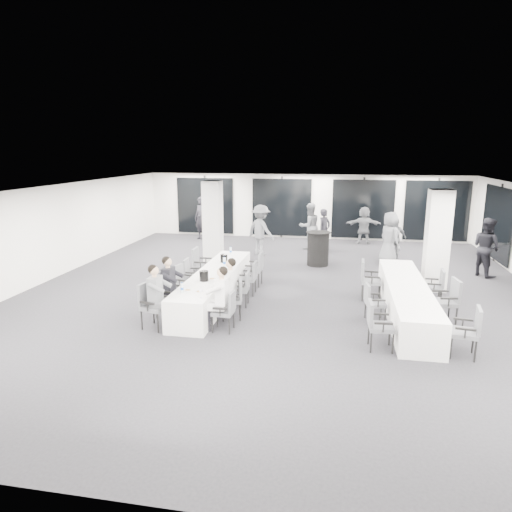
{
  "coord_description": "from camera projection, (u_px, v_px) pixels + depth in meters",
  "views": [
    {
      "loc": [
        1.53,
        -11.98,
        3.84
      ],
      "look_at": [
        -0.64,
        -0.2,
        1.04
      ],
      "focal_mm": 32.0,
      "sensor_mm": 36.0,
      "label": 1
    }
  ],
  "objects": [
    {
      "name": "chair_main_left_second",
      "position": [
        165.0,
        291.0,
        10.71
      ],
      "size": [
        0.54,
        0.6,
        1.03
      ],
      "rotation": [
        0.0,
        0.0,
        -1.62
      ],
      "color": "#4B4E52",
      "rests_on": "floor"
    },
    {
      "name": "water_bottle_c",
      "position": [
        231.0,
        251.0,
        13.77
      ],
      "size": [
        0.07,
        0.07,
        0.21
      ],
      "primitive_type": "cylinder",
      "color": "silver",
      "rests_on": "banquet_table_main"
    },
    {
      "name": "plate_c",
      "position": [
        212.0,
        279.0,
        11.13
      ],
      "size": [
        0.19,
        0.19,
        0.03
      ],
      "color": "white",
      "rests_on": "banquet_table_main"
    },
    {
      "name": "chair_side_left_mid",
      "position": [
        372.0,
        300.0,
        10.36
      ],
      "size": [
        0.51,
        0.54,
        0.88
      ],
      "rotation": [
        0.0,
        0.0,
        -1.41
      ],
      "color": "#4B4E52",
      "rests_on": "floor"
    },
    {
      "name": "standing_guest_b",
      "position": [
        310.0,
        223.0,
        17.85
      ],
      "size": [
        1.16,
        1.04,
        2.05
      ],
      "primitive_type": "imported",
      "rotation": [
        0.0,
        0.0,
        3.71
      ],
      "color": "slate",
      "rests_on": "floor"
    },
    {
      "name": "column_left",
      "position": [
        213.0,
        221.0,
        15.86
      ],
      "size": [
        0.6,
        0.6,
        2.8
      ],
      "primitive_type": "cube",
      "color": "silver",
      "rests_on": "floor"
    },
    {
      "name": "plate_a",
      "position": [
        188.0,
        290.0,
        10.23
      ],
      "size": [
        0.19,
        0.19,
        0.03
      ],
      "color": "white",
      "rests_on": "banquet_table_main"
    },
    {
      "name": "chair_main_right_near",
      "position": [
        227.0,
        309.0,
        9.79
      ],
      "size": [
        0.46,
        0.51,
        0.89
      ],
      "rotation": [
        0.0,
        0.0,
        1.55
      ],
      "color": "#4B4E52",
      "rests_on": "floor"
    },
    {
      "name": "banquet_table_main",
      "position": [
        215.0,
        286.0,
        11.89
      ],
      "size": [
        0.9,
        5.0,
        0.75
      ],
      "primitive_type": "cube",
      "color": "silver",
      "rests_on": "floor"
    },
    {
      "name": "chair_side_right_far",
      "position": [
        436.0,
        285.0,
        11.49
      ],
      "size": [
        0.48,
        0.53,
        0.91
      ],
      "rotation": [
        0.0,
        0.0,
        1.52
      ],
      "color": "#4B4E52",
      "rests_on": "floor"
    },
    {
      "name": "standing_guest_d",
      "position": [
        395.0,
        236.0,
        16.05
      ],
      "size": [
        1.16,
        0.99,
        1.72
      ],
      "primitive_type": "imported",
      "rotation": [
        0.0,
        0.0,
        3.65
      ],
      "color": "slate",
      "rests_on": "floor"
    },
    {
      "name": "seated_guest_c",
      "position": [
        219.0,
        295.0,
        9.75
      ],
      "size": [
        0.5,
        0.38,
        1.44
      ],
      "rotation": [
        0.0,
        0.0,
        1.57
      ],
      "color": "white",
      "rests_on": "floor"
    },
    {
      "name": "standing_guest_h",
      "position": [
        487.0,
        243.0,
        13.99
      ],
      "size": [
        1.03,
        1.17,
        2.06
      ],
      "primitive_type": "imported",
      "rotation": [
        0.0,
        0.0,
        2.11
      ],
      "color": "black",
      "rests_on": "floor"
    },
    {
      "name": "standing_guest_a",
      "position": [
        324.0,
        227.0,
        17.62
      ],
      "size": [
        0.84,
        0.86,
        1.83
      ],
      "primitive_type": "imported",
      "rotation": [
        0.0,
        0.0,
        0.91
      ],
      "color": "black",
      "rests_on": "floor"
    },
    {
      "name": "chair_main_left_fourth",
      "position": [
        191.0,
        273.0,
        12.56
      ],
      "size": [
        0.47,
        0.53,
        0.91
      ],
      "rotation": [
        0.0,
        0.0,
        -1.54
      ],
      "color": "#4B4E52",
      "rests_on": "floor"
    },
    {
      "name": "chair_side_right_mid",
      "position": [
        448.0,
        298.0,
        10.22
      ],
      "size": [
        0.59,
        0.63,
        1.03
      ],
      "rotation": [
        0.0,
        0.0,
        1.71
      ],
      "color": "#4B4E52",
      "rests_on": "floor"
    },
    {
      "name": "chair_main_left_far",
      "position": [
        200.0,
        263.0,
        13.41
      ],
      "size": [
        0.52,
        0.59,
        1.03
      ],
      "rotation": [
        0.0,
        0.0,
        -1.57
      ],
      "color": "#4B4E52",
      "rests_on": "floor"
    },
    {
      "name": "plate_b",
      "position": [
        199.0,
        291.0,
        10.13
      ],
      "size": [
        0.19,
        0.19,
        0.03
      ],
      "color": "white",
      "rests_on": "banquet_table_main"
    },
    {
      "name": "water_bottle_a",
      "position": [
        182.0,
        288.0,
        10.09
      ],
      "size": [
        0.07,
        0.07,
        0.21
      ],
      "primitive_type": "cylinder",
      "color": "silver",
      "rests_on": "banquet_table_main"
    },
    {
      "name": "seated_guest_a",
      "position": [
        158.0,
        293.0,
        9.87
      ],
      "size": [
        0.5,
        0.38,
        1.44
      ],
      "rotation": [
        0.0,
        0.0,
        -1.57
      ],
      "color": "slate",
      "rests_on": "floor"
    },
    {
      "name": "water_bottle_b",
      "position": [
        224.0,
        262.0,
        12.34
      ],
      "size": [
        0.08,
        0.08,
        0.24
      ],
      "primitive_type": "cylinder",
      "color": "silver",
      "rests_on": "banquet_table_main"
    },
    {
      "name": "cocktail_table",
      "position": [
        318.0,
        248.0,
        15.39
      ],
      "size": [
        0.82,
        0.82,
        1.14
      ],
      "color": "black",
      "rests_on": "floor"
    },
    {
      "name": "chair_main_right_mid",
      "position": [
        243.0,
        287.0,
        11.39
      ],
      "size": [
        0.46,
        0.51,
        0.87
      ],
      "rotation": [
        0.0,
        0.0,
        1.62
      ],
      "color": "#4B4E52",
      "rests_on": "floor"
    },
    {
      "name": "standing_guest_g",
      "position": [
        201.0,
        215.0,
        19.75
      ],
      "size": [
        0.96,
        0.89,
        2.11
      ],
      "primitive_type": "imported",
      "rotation": [
        0.0,
        0.0,
        -0.45
      ],
      "color": "black",
      "rests_on": "floor"
    },
    {
      "name": "chair_side_right_near",
      "position": [
        469.0,
        329.0,
        8.54
      ],
      "size": [
        0.57,
        0.61,
        0.99
      ],
      "rotation": [
        0.0,
        0.0,
        1.42
      ],
      "color": "#4B4E52",
      "rests_on": "floor"
    },
    {
      "name": "standing_guest_e",
      "position": [
        390.0,
        235.0,
        15.44
      ],
      "size": [
        1.02,
        1.15,
        2.04
      ],
      "primitive_type": "imported",
      "rotation": [
        0.0,
        0.0,
        2.12
      ],
      "color": "slate",
      "rests_on": "floor"
    },
    {
      "name": "chair_side_left_far",
      "position": [
        368.0,
        277.0,
        11.88
      ],
      "size": [
        0.54,
        0.6,
        1.03
      ],
      "rotation": [
        0.0,
        0.0,
        -1.61
      ],
      "color": "#4B4E52",
      "rests_on": "floor"
    },
    {
      "name": "seated_guest_b",
      "position": [
        171.0,
        283.0,
        10.62
      ],
      "size": [
        0.5,
        0.38,
        1.44
      ],
      "rotation": [
        0.0,
        0.0,
        -1.57
      ],
      "color": "black",
      "rests_on": "floor"
    },
    {
      "name": "ice_bucket_far",
      "position": [
        224.0,
        258.0,
        12.79
      ],
      "size": [
        0.2,
        0.2,
        0.23
      ],
      "primitive_type": "cylinder",
      "color": "black",
      "rests_on": "banquet_table_main"
    },
    {
      "name": "chair_main_right_far",
      "position": [
        256.0,
        267.0,
        13.09
      ],
      "size": [
        0.51,
        0.57,
        0.97
      ],
      "rotation": [
        0.0,
        0.0,
        1.53
      ],
      "color": "#4B4E52",
      "rests_on": "floor"
    },
    {
      "name": "seated_guest_d",
      "position": [
        228.0,
        284.0,
        10.48
      ],
      "size": [
        0.5,
        0.38,
        1.44
      ],
      "rotation": [
        0.0,
        0.0,
        1.57
      ],
      "color": "white",
      "rests_on": "floor"
    },
    {
      "name": "chair_main_left_near",
      "position": [
        152.0,
        302.0,
        9.97
      ],
      "size": [
        0.62,
        0.65,
        1.01
      ],
      "rotation": [
        0.0,
        0.0,
        -1.81
      ],
      "color": "#4B4E52",
      "rests_on": "floor"
    },
    {
      "name": "banquet_table_side",
      "position": [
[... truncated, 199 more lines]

